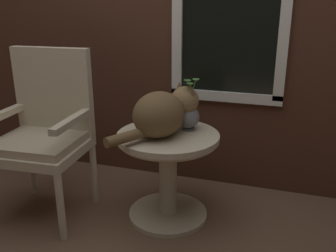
% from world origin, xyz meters
% --- Properties ---
extents(ground_plane, '(6.00, 6.00, 0.00)m').
position_xyz_m(ground_plane, '(0.00, 0.00, 0.00)').
color(ground_plane, brown).
extents(back_wall, '(4.00, 0.07, 2.60)m').
position_xyz_m(back_wall, '(0.02, 0.87, 1.30)').
color(back_wall, '#47281C').
rests_on(back_wall, ground_plane).
extents(wicker_side_table, '(0.63, 0.63, 0.57)m').
position_xyz_m(wicker_side_table, '(0.19, 0.28, 0.38)').
color(wicker_side_table, beige).
rests_on(wicker_side_table, ground_plane).
extents(wicker_chair, '(0.56, 0.53, 1.06)m').
position_xyz_m(wicker_chair, '(-0.58, 0.14, 0.57)').
color(wicker_chair, beige).
rests_on(wicker_chair, ground_plane).
extents(cat, '(0.41, 0.60, 0.29)m').
position_xyz_m(cat, '(0.17, 0.24, 0.71)').
color(cat, brown).
rests_on(cat, wicker_side_table).
extents(pewter_vase_with_ivy, '(0.14, 0.14, 0.33)m').
position_xyz_m(pewter_vase_with_ivy, '(0.29, 0.39, 0.67)').
color(pewter_vase_with_ivy, slate).
rests_on(pewter_vase_with_ivy, wicker_side_table).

